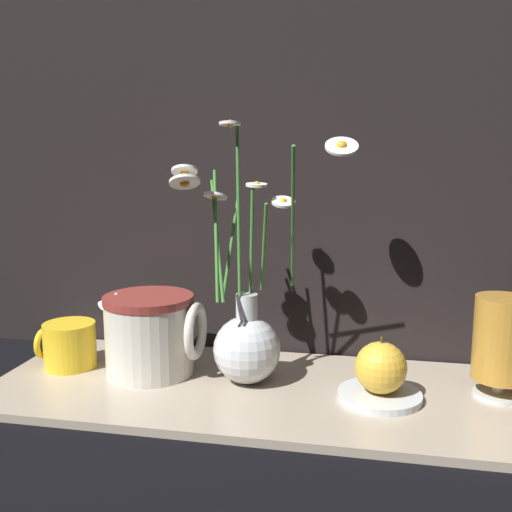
{
  "coord_description": "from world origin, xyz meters",
  "views": [
    {
      "loc": [
        0.15,
        -0.78,
        0.35
      ],
      "look_at": [
        -0.01,
        0.0,
        0.21
      ],
      "focal_mm": 40.0,
      "sensor_mm": 36.0,
      "label": 1
    }
  ],
  "objects": [
    {
      "name": "ground_plane",
      "position": [
        0.0,
        0.0,
        0.0
      ],
      "size": [
        6.0,
        6.0,
        0.0
      ],
      "primitive_type": "plane",
      "color": "black"
    },
    {
      "name": "shelf",
      "position": [
        0.0,
        0.0,
        0.01
      ],
      "size": [
        0.8,
        0.31,
        0.01
      ],
      "color": "tan",
      "rests_on": "ground_plane"
    },
    {
      "name": "backdrop_wall",
      "position": [
        0.0,
        0.17,
        0.55
      ],
      "size": [
        1.3,
        0.02,
        1.1
      ],
      "color": "black",
      "rests_on": "ground_plane"
    },
    {
      "name": "vase_with_flowers",
      "position": [
        -0.02,
        0.01,
        0.08
      ],
      "size": [
        0.27,
        0.14,
        0.39
      ],
      "color": "silver",
      "rests_on": "shelf"
    },
    {
      "name": "yellow_mug",
      "position": [
        -0.32,
        0.02,
        0.05
      ],
      "size": [
        0.09,
        0.08,
        0.07
      ],
      "color": "yellow",
      "rests_on": "shelf"
    },
    {
      "name": "ceramic_pitcher",
      "position": [
        -0.18,
        0.02,
        0.08
      ],
      "size": [
        0.16,
        0.14,
        0.14
      ],
      "color": "beige",
      "rests_on": "shelf"
    },
    {
      "name": "tea_glass",
      "position": [
        0.34,
        0.03,
        0.09
      ],
      "size": [
        0.08,
        0.08,
        0.14
      ],
      "color": "silver",
      "rests_on": "shelf"
    },
    {
      "name": "saucer_plate",
      "position": [
        0.17,
        -0.01,
        0.02
      ],
      "size": [
        0.12,
        0.12,
        0.01
      ],
      "color": "silver",
      "rests_on": "shelf"
    },
    {
      "name": "orange_fruit",
      "position": [
        0.17,
        -0.01,
        0.06
      ],
      "size": [
        0.07,
        0.07,
        0.08
      ],
      "color": "gold",
      "rests_on": "saucer_plate"
    }
  ]
}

